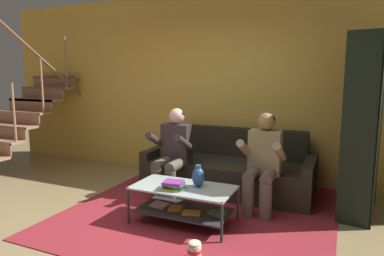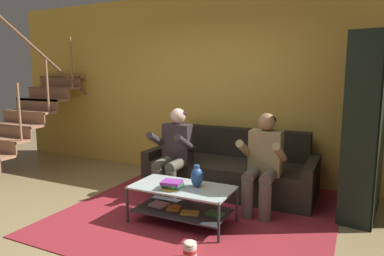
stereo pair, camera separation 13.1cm
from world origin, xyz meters
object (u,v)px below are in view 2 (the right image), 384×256
object	(u,v)px
person_seated_left	(174,149)
coffee_table	(182,199)
popcorn_tub	(190,250)
vase	(197,177)
bookshelf	(370,138)
book_stack	(172,185)
person_seated_right	(263,159)
couch	(231,171)

from	to	relation	value
person_seated_left	coffee_table	distance (m)	0.95
person_seated_left	popcorn_tub	bearing A→B (deg)	-56.53
coffee_table	vase	distance (m)	0.30
bookshelf	book_stack	bearing A→B (deg)	-144.73
person_seated_right	couch	bearing A→B (deg)	136.33
book_stack	bookshelf	xyz separation A→B (m)	(1.87, 1.32, 0.44)
person_seated_right	popcorn_tub	xyz separation A→B (m)	(-0.28, -1.38, -0.55)
person_seated_right	book_stack	distance (m)	1.15
coffee_table	vase	size ratio (longest dim) A/B	4.58
popcorn_tub	bookshelf	bearing A→B (deg)	53.24
bookshelf	couch	bearing A→B (deg)	177.04
bookshelf	person_seated_right	bearing A→B (deg)	-156.42
vase	book_stack	size ratio (longest dim) A/B	1.06
person_seated_left	bookshelf	bearing A→B (deg)	11.83
book_stack	couch	bearing A→B (deg)	83.36
person_seated_right	book_stack	world-z (taller)	person_seated_right
popcorn_tub	person_seated_right	bearing A→B (deg)	78.35
vase	popcorn_tub	world-z (taller)	vase
person_seated_left	person_seated_right	xyz separation A→B (m)	(1.19, -0.00, -0.00)
couch	person_seated_right	size ratio (longest dim) A/B	1.97
vase	book_stack	distance (m)	0.28
couch	person_seated_right	bearing A→B (deg)	-43.67
person_seated_left	vase	distance (m)	0.92
person_seated_right	coffee_table	xyz separation A→B (m)	(-0.70, -0.72, -0.37)
person_seated_right	popcorn_tub	world-z (taller)	person_seated_right
book_stack	person_seated_right	bearing A→B (deg)	47.73
couch	person_seated_left	size ratio (longest dim) A/B	1.96
book_stack	popcorn_tub	xyz separation A→B (m)	(0.48, -0.54, -0.37)
couch	book_stack	distance (m)	1.43
person_seated_right	bookshelf	distance (m)	1.23
person_seated_left	person_seated_right	bearing A→B (deg)	-0.04
couch	vase	bearing A→B (deg)	-88.11
bookshelf	popcorn_tub	xyz separation A→B (m)	(-1.39, -1.86, -0.81)
person_seated_right	book_stack	bearing A→B (deg)	-132.27
couch	vase	size ratio (longest dim) A/B	9.62
person_seated_left	person_seated_right	size ratio (longest dim) A/B	1.01
book_stack	coffee_table	bearing A→B (deg)	62.58
person_seated_left	coffee_table	xyz separation A→B (m)	(0.49, -0.72, -0.37)
couch	person_seated_right	xyz separation A→B (m)	(0.60, -0.57, 0.36)
person_seated_right	bookshelf	size ratio (longest dim) A/B	0.57
person_seated_right	coffee_table	distance (m)	1.07
person_seated_left	coffee_table	world-z (taller)	person_seated_left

